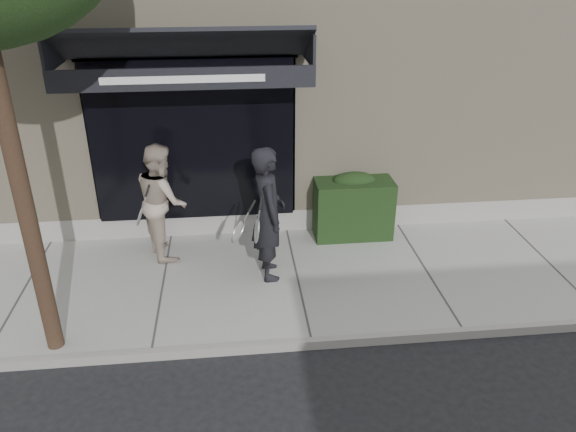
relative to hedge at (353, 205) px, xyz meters
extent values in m
plane|color=black|center=(-1.10, -1.25, -0.66)|extent=(80.00, 80.00, 0.00)
cube|color=#979792|center=(-1.10, -1.25, -0.60)|extent=(20.00, 3.00, 0.12)
cube|color=gray|center=(-1.10, -2.80, -0.59)|extent=(20.00, 0.10, 0.14)
cube|color=tan|center=(-1.10, 3.75, 2.09)|extent=(14.00, 7.00, 5.50)
cube|color=gray|center=(-1.10, 0.45, -0.41)|extent=(14.02, 0.42, 0.50)
cube|color=black|center=(-2.60, 0.30, 1.14)|extent=(3.20, 0.30, 2.60)
cube|color=gray|center=(-4.20, 0.45, 1.14)|extent=(0.08, 0.40, 2.60)
cube|color=gray|center=(-1.00, 0.45, 1.14)|extent=(0.08, 0.40, 2.60)
cube|color=gray|center=(-2.60, 0.45, 2.48)|extent=(3.36, 0.40, 0.12)
cube|color=black|center=(-2.60, -0.25, 2.74)|extent=(3.60, 1.03, 0.55)
cube|color=black|center=(-2.60, -0.75, 2.35)|extent=(3.60, 0.05, 0.30)
cube|color=white|center=(-2.60, -0.78, 2.35)|extent=(2.20, 0.01, 0.10)
cube|color=black|center=(-4.38, -0.25, 2.66)|extent=(0.04, 1.00, 0.45)
cube|color=black|center=(-0.82, -0.25, 2.66)|extent=(0.04, 1.00, 0.45)
cube|color=black|center=(0.00, 0.00, -0.04)|extent=(1.30, 0.70, 1.00)
ellipsoid|color=black|center=(0.00, 0.00, 0.46)|extent=(0.71, 0.38, 0.27)
cylinder|color=black|center=(-4.30, -2.55, 1.74)|extent=(0.20, 0.20, 4.80)
imported|color=black|center=(-1.51, -1.15, 0.47)|extent=(0.55, 0.78, 2.03)
torus|color=silver|center=(-1.70, -1.48, 0.38)|extent=(0.09, 0.31, 0.30)
cylinder|color=silver|center=(-1.70, -1.48, 0.38)|extent=(0.07, 0.27, 0.27)
cylinder|color=silver|center=(-1.70, -1.48, 0.38)|extent=(0.18, 0.03, 0.05)
cylinder|color=black|center=(-1.70, -1.48, 0.38)|extent=(0.20, 0.05, 0.06)
torus|color=silver|center=(-1.96, -1.44, 0.36)|extent=(0.21, 0.33, 0.28)
cylinder|color=silver|center=(-1.96, -1.44, 0.36)|extent=(0.17, 0.29, 0.24)
cylinder|color=silver|center=(-1.96, -1.44, 0.36)|extent=(0.17, 0.04, 0.11)
cylinder|color=black|center=(-1.96, -1.44, 0.36)|extent=(0.19, 0.06, 0.13)
imported|color=#B4A090|center=(-3.11, -0.31, 0.38)|extent=(0.95, 1.08, 1.84)
torus|color=silver|center=(-3.42, -0.60, 0.29)|extent=(0.15, 0.31, 0.29)
cylinder|color=silver|center=(-3.42, -0.60, 0.29)|extent=(0.12, 0.28, 0.25)
cylinder|color=silver|center=(-3.42, -0.60, 0.29)|extent=(0.18, 0.03, 0.08)
cylinder|color=black|center=(-3.42, -0.60, 0.29)|extent=(0.20, 0.05, 0.10)
camera|label=1|loc=(-2.00, -8.44, 4.00)|focal=35.00mm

